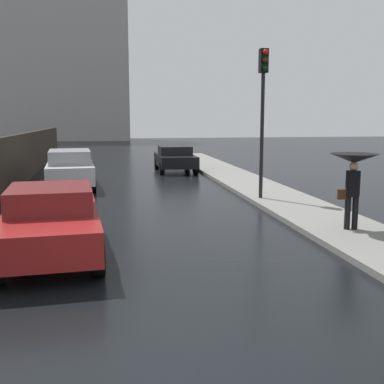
{
  "coord_description": "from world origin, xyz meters",
  "views": [
    {
      "loc": [
        -0.5,
        -4.86,
        2.78
      ],
      "look_at": [
        1.21,
        5.12,
        1.19
      ],
      "focal_mm": 44.58,
      "sensor_mm": 36.0,
      "label": 1
    }
  ],
  "objects": [
    {
      "name": "car_red_far_ahead",
      "position": [
        -1.7,
        4.77,
        0.74
      ],
      "size": [
        2.14,
        4.34,
        1.42
      ],
      "rotation": [
        0.0,
        0.0,
        3.22
      ],
      "color": "maroon",
      "rests_on": "ground"
    },
    {
      "name": "car_black_near_kerb",
      "position": [
        2.8,
        19.59,
        0.68
      ],
      "size": [
        1.91,
        3.99,
        1.31
      ],
      "rotation": [
        0.0,
        0.0,
        -0.0
      ],
      "color": "black",
      "rests_on": "ground"
    },
    {
      "name": "ground",
      "position": [
        0.0,
        0.0,
        0.0
      ],
      "size": [
        120.0,
        120.0,
        0.0
      ],
      "primitive_type": "plane",
      "color": "black"
    },
    {
      "name": "traffic_light",
      "position": [
        4.37,
        10.1,
        3.43
      ],
      "size": [
        0.26,
        0.39,
        4.79
      ],
      "color": "black",
      "rests_on": "sidewalk_strip"
    },
    {
      "name": "pedestrian_with_umbrella_far",
      "position": [
        5.1,
        5.45,
        1.61
      ],
      "size": [
        1.13,
        1.13,
        1.8
      ],
      "rotation": [
        0.0,
        0.0,
        2.94
      ],
      "color": "black",
      "rests_on": "sidewalk_strip"
    },
    {
      "name": "distant_tower",
      "position": [
        -5.85,
        56.0,
        10.6
      ],
      "size": [
        15.69,
        6.52,
        21.2
      ],
      "color": "#9E9993",
      "rests_on": "ground"
    },
    {
      "name": "car_white_mid_road",
      "position": [
        -2.09,
        14.42,
        0.79
      ],
      "size": [
        2.1,
        4.34,
        1.52
      ],
      "rotation": [
        0.0,
        0.0,
        3.22
      ],
      "color": "silver",
      "rests_on": "ground"
    }
  ]
}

